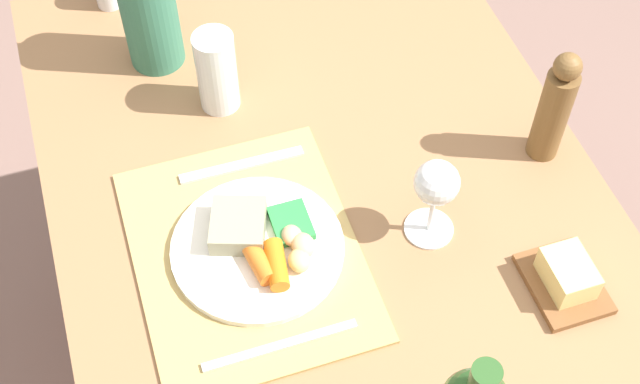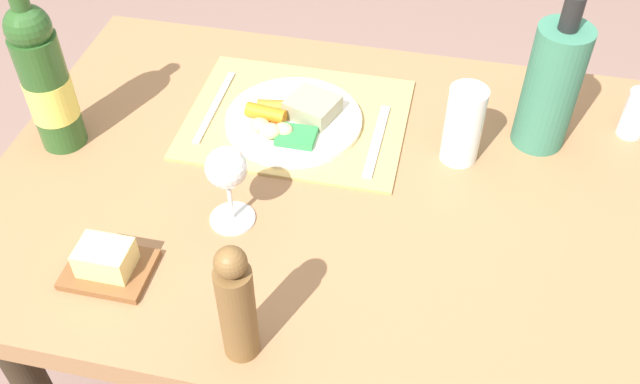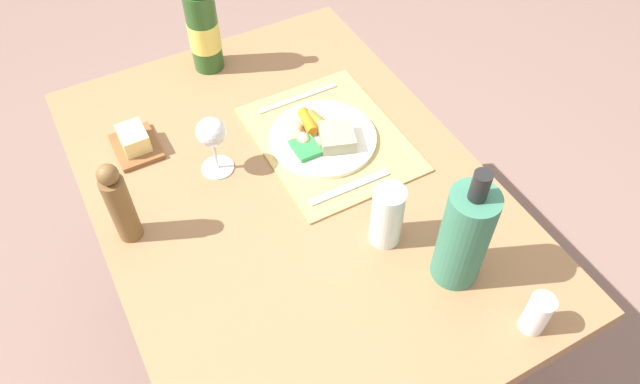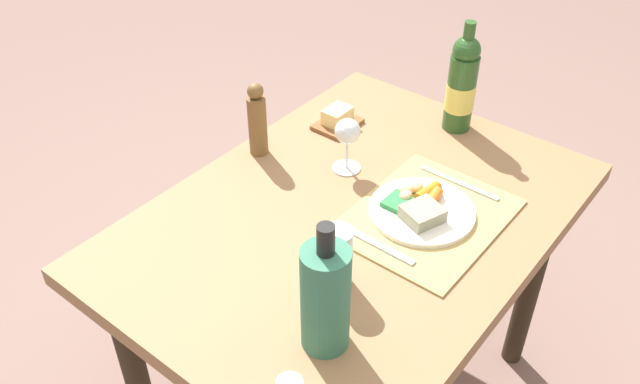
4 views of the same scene
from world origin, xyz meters
The scene contains 12 objects.
dining_table centered at (0.00, 0.00, 0.67)m, with size 1.17×0.84×0.77m.
placemat centered at (0.09, -0.15, 0.78)m, with size 0.41×0.32×0.01m, color tan.
dinner_plate centered at (0.09, -0.13, 0.79)m, with size 0.26×0.26×0.05m.
fork centered at (-0.07, -0.11, 0.78)m, with size 0.02×0.20×0.01m, color silver.
knife centered at (0.25, -0.15, 0.78)m, with size 0.01×0.22×0.01m, color silver.
butter_dish centered at (0.28, 0.27, 0.80)m, with size 0.13×0.10×0.06m.
wine_bottle centered at (0.49, 0.00, 0.91)m, with size 0.08×0.08×0.32m.
salt_shaker centered at (-0.52, -0.24, 0.82)m, with size 0.05×0.05×0.09m, color white.
wine_glass centered at (0.13, 0.12, 0.88)m, with size 0.07×0.07×0.15m.
pepper_mill centered at (0.05, 0.35, 0.87)m, with size 0.05×0.05×0.21m.
water_tumbler centered at (-0.22, -0.11, 0.84)m, with size 0.07×0.07×0.15m.
cooler_bottle centered at (-0.35, -0.19, 0.90)m, with size 0.09×0.09×0.30m.
Camera 2 is at (-0.18, 0.86, 1.63)m, focal length 39.86 mm.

